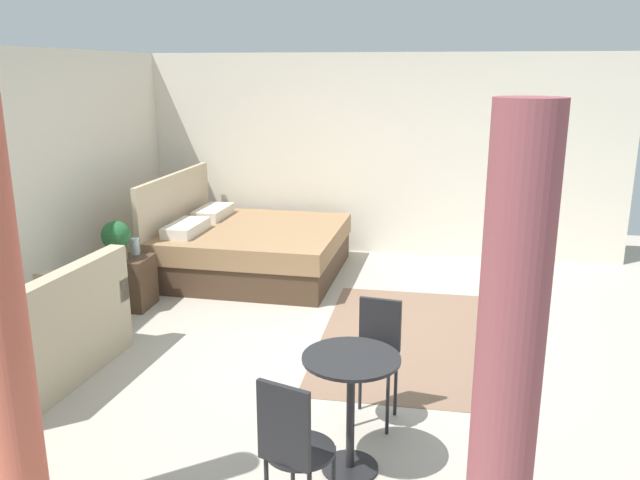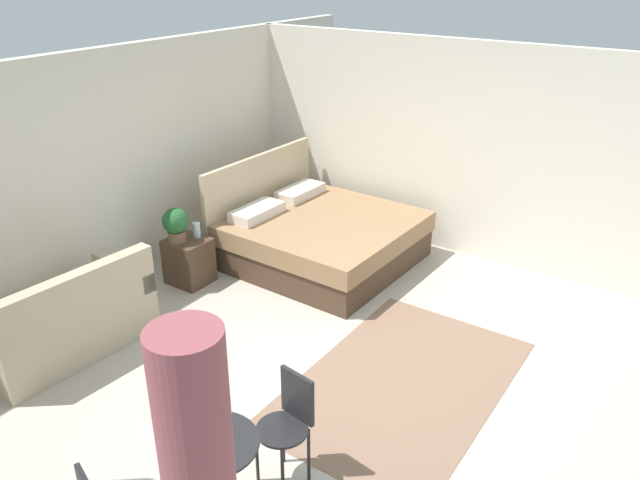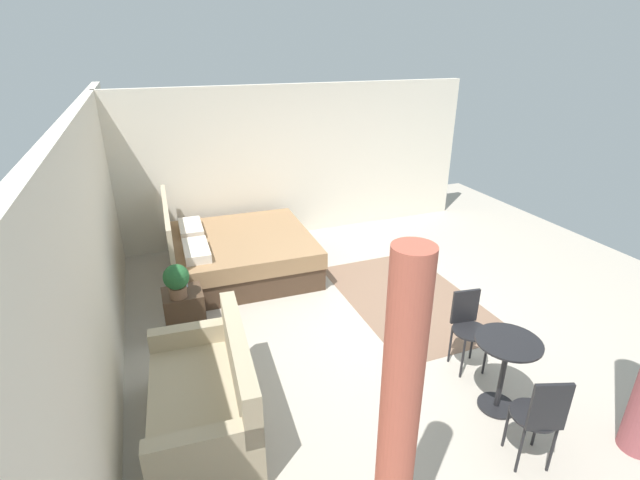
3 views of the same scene
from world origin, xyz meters
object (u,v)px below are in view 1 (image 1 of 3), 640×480
at_px(couch, 36,343).
at_px(vase, 135,246).
at_px(balcony_table, 351,393).
at_px(potted_plant, 116,238).
at_px(cafe_chair_near_window, 377,348).
at_px(bed, 249,248).
at_px(nightstand, 129,282).
at_px(cafe_chair_near_couch, 292,444).

distance_m(couch, vase, 1.75).
bearing_deg(balcony_table, potted_plant, 49.72).
bearing_deg(vase, balcony_table, -133.87).
relative_size(vase, balcony_table, 0.23).
bearing_deg(balcony_table, cafe_chair_near_window, -8.16).
xyz_separation_m(bed, nightstand, (-1.27, 0.89, -0.05)).
bearing_deg(couch, nightstand, 1.08).
bearing_deg(potted_plant, balcony_table, -130.28).
relative_size(nightstand, cafe_chair_near_window, 0.62).
distance_m(bed, nightstand, 1.56).
relative_size(balcony_table, cafe_chair_near_window, 0.88).
height_order(couch, nightstand, couch).
bearing_deg(balcony_table, vase, 46.13).
relative_size(potted_plant, balcony_table, 0.53).
height_order(couch, cafe_chair_near_couch, couch).
bearing_deg(vase, cafe_chair_near_window, -124.31).
xyz_separation_m(balcony_table, cafe_chair_near_window, (0.64, -0.09, 0.00)).
bearing_deg(bed, potted_plant, 145.78).
bearing_deg(potted_plant, vase, -20.07).
relative_size(nightstand, potted_plant, 1.32).
xyz_separation_m(nightstand, vase, (0.12, -0.04, 0.34)).
xyz_separation_m(potted_plant, cafe_chair_near_window, (-1.57, -2.71, -0.23)).
distance_m(couch, nightstand, 1.60).
height_order(nightstand, potted_plant, potted_plant).
bearing_deg(cafe_chair_near_couch, couch, 60.15).
distance_m(nightstand, cafe_chair_near_couch, 3.78).
bearing_deg(couch, vase, -0.29).
distance_m(couch, cafe_chair_near_window, 2.64).
xyz_separation_m(balcony_table, cafe_chair_near_couch, (-0.62, 0.21, 0.03)).
bearing_deg(cafe_chair_near_window, couch, 88.40).
height_order(couch, vase, couch).
xyz_separation_m(nightstand, balcony_table, (-2.32, -2.57, 0.25)).
height_order(bed, cafe_chair_near_couch, bed).
distance_m(vase, cafe_chair_near_couch, 3.84).
distance_m(bed, vase, 1.46).
height_order(balcony_table, cafe_chair_near_couch, cafe_chair_near_couch).
relative_size(bed, balcony_table, 2.75).
relative_size(bed, vase, 12.20).
relative_size(couch, cafe_chair_near_window, 1.88).
height_order(cafe_chair_near_window, cafe_chair_near_couch, cafe_chair_near_couch).
bearing_deg(cafe_chair_near_couch, potted_plant, 40.27).
relative_size(couch, balcony_table, 2.13).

